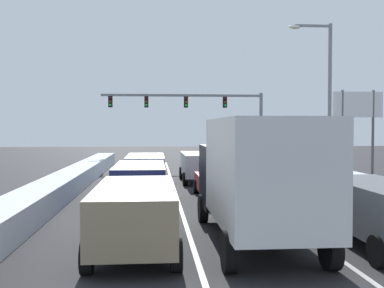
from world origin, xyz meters
The scene contains 17 objects.
ground_plane centered at (0.00, 14.30, 0.00)m, with size 120.00×120.00×0.00m, color #28282B.
lane_stripe_between_right_lane_and_center_lane centered at (1.70, 17.88, 0.00)m, with size 0.14×39.33×0.01m, color silver.
lane_stripe_between_center_lane_and_left_lane centered at (-1.70, 17.88, 0.00)m, with size 0.14×39.33×0.01m, color silver.
snow_bank_right_shoulder centered at (7.00, 17.88, 0.44)m, with size 1.34×39.33×0.88m, color silver.
snow_bank_left_shoulder centered at (-7.00, 17.88, 0.45)m, with size 1.45×39.33×0.91m, color silver.
suv_gray_right_lane_nearest centered at (3.23, 7.47, 1.02)m, with size 2.16×4.90×1.67m.
sedan_charcoal_right_lane_second centered at (3.32, 13.51, 0.76)m, with size 2.00×4.50×1.51m.
suv_green_right_lane_third centered at (3.49, 20.70, 1.02)m, with size 2.16×4.90×1.67m.
box_truck_center_lane_nearest centered at (0.02, 8.12, 1.90)m, with size 2.53×7.20×3.36m.
sedan_red_center_lane_second centered at (0.16, 16.27, 0.76)m, with size 2.00×4.50×1.51m.
suv_silver_center_lane_third centered at (-0.10, 22.49, 1.02)m, with size 2.16×4.90×1.67m.
suv_tan_left_lane_nearest centered at (-3.19, 7.54, 1.02)m, with size 2.16×4.90×1.67m.
suv_navy_left_lane_second centered at (-3.29, 14.42, 1.02)m, with size 2.16×4.90×1.67m.
suv_white_left_lane_third centered at (-3.19, 20.57, 1.02)m, with size 2.16×4.90×1.67m.
traffic_light_gantry centered at (1.31, 35.74, 4.89)m, with size 14.00×0.47×6.20m.
street_lamp_right_mid centered at (7.59, 23.24, 5.55)m, with size 2.66×0.36×9.44m.
roadside_sign_right centered at (9.98, 23.89, 4.02)m, with size 3.20×0.16×5.50m.
Camera 1 is at (-2.69, -4.03, 3.12)m, focal length 43.12 mm.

